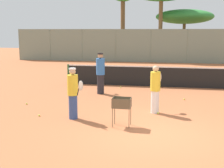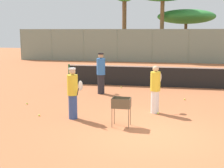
% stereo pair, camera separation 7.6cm
% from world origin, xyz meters
% --- Properties ---
extents(ground_plane, '(80.00, 80.00, 0.00)m').
position_xyz_m(ground_plane, '(0.00, 0.00, 0.00)').
color(ground_plane, '#B7663D').
extents(tennis_net, '(10.47, 0.10, 1.07)m').
position_xyz_m(tennis_net, '(0.00, 7.75, 0.56)').
color(tennis_net, '#26592D').
rests_on(tennis_net, ground_plane).
extents(back_fence, '(29.42, 0.08, 3.04)m').
position_xyz_m(back_fence, '(-0.00, 20.31, 1.52)').
color(back_fence, gray).
rests_on(back_fence, ground_plane).
extents(tree_1, '(6.04, 6.04, 5.09)m').
position_xyz_m(tree_1, '(1.44, 25.89, 4.32)').
color(tree_1, brown).
rests_on(tree_1, ground_plane).
extents(player_white_outfit, '(0.44, 0.93, 1.90)m').
position_xyz_m(player_white_outfit, '(-2.79, 5.37, 0.98)').
color(player_white_outfit, '#26262D').
rests_on(player_white_outfit, ground_plane).
extents(player_red_cap, '(0.38, 0.89, 1.70)m').
position_xyz_m(player_red_cap, '(-0.09, 2.42, 0.87)').
color(player_red_cap, white).
rests_on(player_red_cap, ground_plane).
extents(player_yellow_shirt, '(0.72, 0.69, 1.71)m').
position_xyz_m(player_yellow_shirt, '(-2.70, 1.12, 0.89)').
color(player_yellow_shirt, '#334C8C').
rests_on(player_yellow_shirt, ground_plane).
extents(ball_cart, '(0.56, 0.41, 0.89)m').
position_xyz_m(ball_cart, '(-0.99, 0.63, 0.66)').
color(ball_cart, brown).
rests_on(ball_cart, ground_plane).
extents(tennis_ball_0, '(0.07, 0.07, 0.07)m').
position_xyz_m(tennis_ball_0, '(-4.12, 4.98, 0.03)').
color(tennis_ball_0, '#D1E54C').
rests_on(tennis_ball_0, ground_plane).
extents(tennis_ball_1, '(0.07, 0.07, 0.07)m').
position_xyz_m(tennis_ball_1, '(-5.17, 2.68, 0.03)').
color(tennis_ball_1, '#D1E54C').
rests_on(tennis_ball_1, ground_plane).
extents(tennis_ball_2, '(0.07, 0.07, 0.07)m').
position_xyz_m(tennis_ball_2, '(-2.13, 7.02, 0.03)').
color(tennis_ball_2, '#D1E54C').
rests_on(tennis_ball_2, ground_plane).
extents(tennis_ball_3, '(0.07, 0.07, 0.07)m').
position_xyz_m(tennis_ball_3, '(1.01, 4.77, 0.03)').
color(tennis_ball_3, '#D1E54C').
rests_on(tennis_ball_3, ground_plane).
extents(tennis_ball_4, '(0.07, 0.07, 0.07)m').
position_xyz_m(tennis_ball_4, '(0.04, 2.27, 0.03)').
color(tennis_ball_4, '#D1E54C').
rests_on(tennis_ball_4, ground_plane).
extents(tennis_ball_5, '(0.07, 0.07, 0.07)m').
position_xyz_m(tennis_ball_5, '(-3.95, 1.16, 0.03)').
color(tennis_ball_5, '#D1E54C').
rests_on(tennis_ball_5, ground_plane).
extents(parked_car, '(4.20, 1.70, 1.60)m').
position_xyz_m(parked_car, '(-4.23, 24.02, 0.66)').
color(parked_car, white).
rests_on(parked_car, ground_plane).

